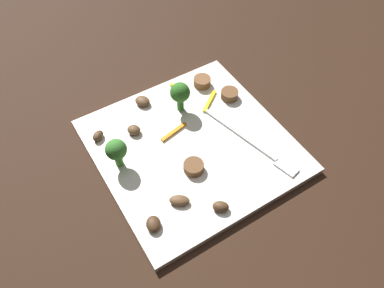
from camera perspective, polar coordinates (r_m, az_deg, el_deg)
name	(u,v)px	position (r m, az deg, el deg)	size (l,w,h in m)	color
ground_plane	(192,148)	(0.60, 0.00, -0.63)	(1.40, 1.40, 0.00)	black
plate	(192,146)	(0.60, 0.00, -0.32)	(0.29, 0.29, 0.01)	white
fork	(255,145)	(0.60, 9.46, -0.18)	(0.18, 0.06, 0.00)	silver
broccoli_floret_0	(116,151)	(0.55, -11.28, -0.97)	(0.03, 0.03, 0.05)	#408630
broccoli_floret_1	(180,93)	(0.61, -1.80, 7.59)	(0.03, 0.03, 0.06)	#347525
sausage_slice_0	(202,82)	(0.68, 1.53, 9.31)	(0.03, 0.03, 0.01)	brown
sausage_slice_1	(230,94)	(0.66, 5.64, 7.41)	(0.03, 0.03, 0.01)	brown
sausage_slice_2	(194,167)	(0.56, 0.24, -3.45)	(0.03, 0.03, 0.01)	brown
mushroom_0	(134,130)	(0.61, -8.70, 2.09)	(0.02, 0.02, 0.01)	brown
mushroom_1	(221,207)	(0.53, 4.32, -9.33)	(0.02, 0.02, 0.01)	#4C331E
mushroom_2	(98,136)	(0.61, -13.91, 1.20)	(0.02, 0.01, 0.01)	#4C331E
mushroom_3	(143,101)	(0.65, -7.42, 6.39)	(0.03, 0.02, 0.01)	brown
mushroom_4	(153,224)	(0.52, -5.80, -11.83)	(0.02, 0.02, 0.01)	#422B19
mushroom_5	(179,200)	(0.53, -1.89, -8.45)	(0.03, 0.02, 0.01)	brown
pepper_strip_0	(174,132)	(0.61, -2.73, 1.83)	(0.05, 0.01, 0.00)	orange
pepper_strip_1	(180,88)	(0.67, -1.85, 8.43)	(0.04, 0.01, 0.00)	yellow
pepper_strip_2	(210,101)	(0.65, 2.64, 6.41)	(0.05, 0.01, 0.00)	yellow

